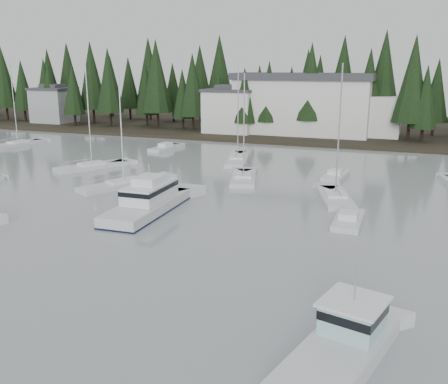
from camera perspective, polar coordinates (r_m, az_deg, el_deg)
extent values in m
cube|color=black|center=(107.91, 13.18, 7.14)|extent=(240.00, 54.00, 1.00)
cube|color=silver|center=(94.29, 0.74, 9.12)|extent=(9.00, 7.00, 7.50)
cube|color=#38383D|center=(94.01, 0.74, 11.55)|extent=(9.54, 7.42, 0.50)
cube|color=#38383D|center=(93.98, 0.75, 11.91)|extent=(4.95, 3.85, 0.80)
cube|color=#999EA0|center=(117.16, -18.85, 9.27)|extent=(8.00, 7.00, 7.00)
cube|color=#38383D|center=(116.93, -19.00, 11.10)|extent=(8.48, 7.42, 0.50)
cube|color=#38383D|center=(116.91, -19.02, 11.39)|extent=(4.40, 3.85, 0.80)
cube|color=silver|center=(93.48, 9.00, 9.67)|extent=(24.00, 10.00, 10.00)
cube|color=#38383D|center=(93.21, 9.13, 12.92)|extent=(25.00, 11.00, 1.20)
cube|color=silver|center=(93.88, 16.47, 8.36)|extent=(10.00, 8.00, 7.00)
cube|color=silver|center=(45.40, -8.73, -2.11)|extent=(3.92, 11.59, 1.67)
cube|color=black|center=(45.43, -8.73, -2.26)|extent=(3.96, 11.64, 0.23)
cube|color=white|center=(45.46, -8.48, 0.04)|extent=(3.10, 6.06, 1.51)
cube|color=black|center=(45.37, -8.49, 0.48)|extent=(3.18, 6.12, 0.42)
cube|color=white|center=(45.20, -8.53, 1.38)|extent=(2.22, 3.05, 0.68)
cylinder|color=#A5A8AD|center=(45.03, -8.57, 2.42)|extent=(0.10, 0.10, 1.15)
cube|color=silver|center=(23.83, 12.75, -18.54)|extent=(4.99, 9.01, 1.39)
cube|color=silver|center=(23.43, 12.86, -17.01)|extent=(4.89, 8.83, 0.13)
cube|color=#9DCECA|center=(24.47, 14.53, -13.67)|extent=(3.00, 3.09, 1.49)
cube|color=white|center=(24.11, 14.65, -11.98)|extent=(3.38, 3.49, 0.13)
cube|color=black|center=(24.33, 14.58, -13.05)|extent=(3.07, 3.14, 0.43)
cylinder|color=#A5A8AD|center=(23.73, 14.79, -10.02)|extent=(0.08, 0.08, 1.71)
cube|color=silver|center=(68.92, 1.57, 3.56)|extent=(5.18, 11.14, 1.05)
cube|color=white|center=(68.80, 1.58, 4.09)|extent=(2.67, 4.02, 0.30)
cylinder|color=#A5A8AD|center=(67.97, 1.61, 9.21)|extent=(0.14, 0.14, 12.57)
cube|color=silver|center=(50.12, 12.57, -0.93)|extent=(5.08, 8.56, 1.05)
cube|color=white|center=(49.95, 12.61, -0.22)|extent=(2.64, 3.21, 0.30)
cylinder|color=#A5A8AD|center=(48.80, 13.01, 6.78)|extent=(0.14, 0.14, 12.54)
cube|color=silver|center=(55.70, -11.34, 0.67)|extent=(6.59, 10.61, 1.05)
cube|color=white|center=(55.55, -11.37, 1.31)|extent=(3.05, 3.97, 0.30)
cylinder|color=#A5A8AD|center=(54.58, -11.66, 7.05)|extent=(0.14, 0.14, 11.45)
cube|color=silver|center=(57.38, 2.23, 1.34)|extent=(4.92, 8.65, 1.05)
cube|color=white|center=(57.24, 2.24, 1.97)|extent=(2.61, 3.22, 0.30)
cylinder|color=#A5A8AD|center=(56.30, 2.29, 7.58)|extent=(0.14, 0.14, 11.50)
cube|color=silver|center=(88.86, -22.46, 4.93)|extent=(4.02, 9.38, 1.05)
cube|color=white|center=(88.76, -22.50, 5.34)|extent=(2.29, 3.34, 0.30)
cylinder|color=#A5A8AD|center=(88.10, -22.91, 9.52)|extent=(0.14, 0.14, 13.29)
cube|color=silver|center=(66.13, -14.83, 2.62)|extent=(6.83, 9.52, 1.05)
cube|color=white|center=(66.01, -14.87, 3.17)|extent=(3.19, 3.70, 0.30)
cylinder|color=#A5A8AD|center=(65.11, -15.24, 8.79)|extent=(0.14, 0.14, 13.24)
cube|color=silver|center=(42.96, 13.99, -3.48)|extent=(2.26, 5.48, 0.90)
cube|color=white|center=(42.76, 14.04, -2.59)|extent=(1.51, 1.76, 0.55)
cube|color=silver|center=(78.86, -6.68, 4.90)|extent=(2.94, 6.97, 0.90)
cube|color=white|center=(78.74, -6.70, 5.41)|extent=(1.73, 2.32, 0.55)
cube|color=silver|center=(59.77, 12.58, 1.61)|extent=(2.66, 5.59, 0.90)
cube|color=white|center=(59.62, 12.62, 2.26)|extent=(1.64, 1.86, 0.55)
sphere|color=black|center=(23.19, 7.54, -19.61)|extent=(0.34, 0.34, 0.34)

